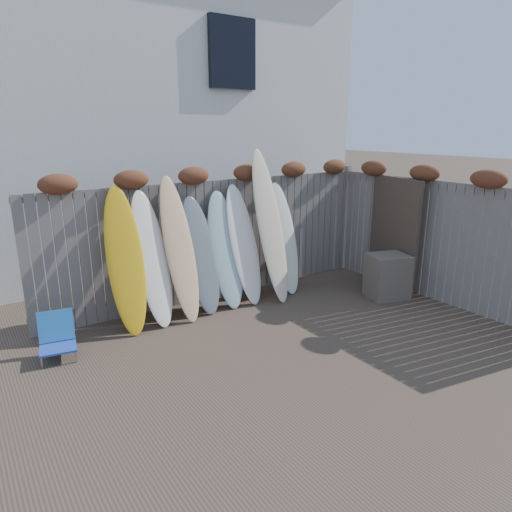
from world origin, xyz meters
TOP-DOWN VIEW (x-y plane):
  - ground at (0.00, 0.00)m, footprint 80.00×80.00m
  - back_fence at (0.06, 2.39)m, footprint 6.05×0.28m
  - right_fence at (2.99, 0.25)m, footprint 0.28×4.40m
  - house at (0.50, 6.50)m, footprint 8.50×5.50m
  - beach_chair at (-2.76, 1.63)m, footprint 0.51×0.53m
  - wooden_crate at (2.39, 0.72)m, footprint 0.78×0.71m
  - lattice_panel at (2.88, 1.08)m, footprint 0.34×1.31m
  - surfboard_0 at (-1.71, 1.95)m, footprint 0.58×0.77m
  - surfboard_1 at (-1.32, 1.96)m, footprint 0.54×0.73m
  - surfboard_2 at (-0.89, 1.94)m, footprint 0.50×0.78m
  - surfboard_3 at (-0.51, 1.98)m, footprint 0.59×0.69m
  - surfboard_4 at (-0.06, 1.99)m, footprint 0.56×0.68m
  - surfboard_5 at (0.27, 1.97)m, footprint 0.57×0.74m
  - surfboard_6 at (0.73, 1.87)m, footprint 0.48×0.88m
  - surfboard_7 at (1.13, 2.00)m, footprint 0.52×0.70m

SIDE VIEW (x-z plane):
  - ground at x=0.00m, z-range 0.00..0.00m
  - beach_chair at x=-2.76m, z-range -0.02..0.55m
  - wooden_crate at x=2.39m, z-range 0.00..0.75m
  - surfboard_3 at x=-0.51m, z-range 0.00..1.81m
  - surfboard_4 at x=-0.06m, z-range 0.00..1.86m
  - surfboard_7 at x=1.13m, z-range 0.00..1.91m
  - surfboard_5 at x=0.27m, z-range 0.00..1.94m
  - surfboard_1 at x=-1.32m, z-range 0.00..1.96m
  - lattice_panel at x=2.88m, z-range 0.00..2.00m
  - surfboard_0 at x=-1.71m, z-range 0.00..2.05m
  - surfboard_2 at x=-0.89m, z-range 0.00..2.15m
  - right_fence at x=2.99m, z-range 0.02..2.26m
  - back_fence at x=0.06m, z-range 0.06..2.30m
  - surfboard_6 at x=0.73m, z-range 0.00..2.49m
  - house at x=0.50m, z-range 0.04..6.36m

